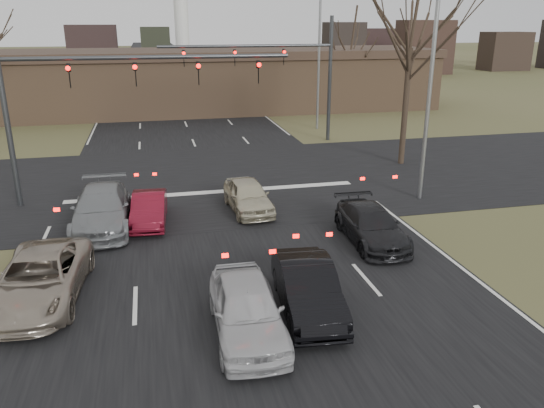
{
  "coord_description": "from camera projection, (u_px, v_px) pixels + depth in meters",
  "views": [
    {
      "loc": [
        -2.69,
        -10.8,
        7.62
      ],
      "look_at": [
        0.97,
        5.1,
        2.0
      ],
      "focal_mm": 35.0,
      "sensor_mm": 36.0,
      "label": 1
    }
  ],
  "objects": [
    {
      "name": "car_charcoal_sedan",
      "position": [
        371.0,
        225.0,
        19.21
      ],
      "size": [
        1.95,
        4.45,
        1.27
      ],
      "primitive_type": "imported",
      "rotation": [
        0.0,
        0.0,
        -0.04
      ],
      "color": "black",
      "rests_on": "ground"
    },
    {
      "name": "car_black_hatch",
      "position": [
        307.0,
        288.0,
        14.58
      ],
      "size": [
        1.84,
        4.33,
        1.39
      ],
      "primitive_type": "imported",
      "rotation": [
        0.0,
        0.0,
        -0.09
      ],
      "color": "black",
      "rests_on": "ground"
    },
    {
      "name": "building",
      "position": [
        201.0,
        80.0,
        47.57
      ],
      "size": [
        42.4,
        10.4,
        5.3
      ],
      "color": "brown",
      "rests_on": "ground"
    },
    {
      "name": "car_white_sedan",
      "position": [
        247.0,
        309.0,
        13.44
      ],
      "size": [
        1.85,
        4.34,
        1.46
      ],
      "primitive_type": "imported",
      "rotation": [
        0.0,
        0.0,
        -0.03
      ],
      "color": "#B9B9BB",
      "rests_on": "ground"
    },
    {
      "name": "streetlight_right_far",
      "position": [
        317.0,
        52.0,
        38.04
      ],
      "size": [
        2.34,
        0.25,
        10.0
      ],
      "color": "gray",
      "rests_on": "ground"
    },
    {
      "name": "ground",
      "position": [
        280.0,
        350.0,
        13.01
      ],
      "size": [
        360.0,
        360.0,
        0.0
      ],
      "primitive_type": "plane",
      "color": "#484B28",
      "rests_on": "ground"
    },
    {
      "name": "mast_arm_near",
      "position": [
        86.0,
        86.0,
        22.22
      ],
      "size": [
        12.12,
        0.24,
        8.0
      ],
      "color": "#383A3D",
      "rests_on": "ground"
    },
    {
      "name": "mast_arm_far",
      "position": [
        288.0,
        65.0,
        33.87
      ],
      "size": [
        11.12,
        0.24,
        8.0
      ],
      "color": "#383A3D",
      "rests_on": "ground"
    },
    {
      "name": "road_main",
      "position": [
        169.0,
        84.0,
        68.28
      ],
      "size": [
        14.0,
        300.0,
        0.02
      ],
      "primitive_type": "cube",
      "color": "black",
      "rests_on": "ground"
    },
    {
      "name": "car_grey_ahead",
      "position": [
        102.0,
        209.0,
        20.54
      ],
      "size": [
        2.14,
        5.25,
        1.52
      ],
      "primitive_type": "imported",
      "rotation": [
        0.0,
        0.0,
        -0.0
      ],
      "color": "gray",
      "rests_on": "ground"
    },
    {
      "name": "streetlight_right_near",
      "position": [
        427.0,
        73.0,
        22.27
      ],
      "size": [
        2.34,
        0.25,
        10.0
      ],
      "color": "gray",
      "rests_on": "ground"
    },
    {
      "name": "road_cross",
      "position": [
        209.0,
        180.0,
        26.82
      ],
      "size": [
        200.0,
        14.0,
        0.02
      ],
      "primitive_type": "cube",
      "color": "black",
      "rests_on": "ground"
    },
    {
      "name": "tree_right_far",
      "position": [
        352.0,
        30.0,
        46.17
      ],
      "size": [
        5.4,
        5.4,
        9.0
      ],
      "color": "black",
      "rests_on": "ground"
    },
    {
      "name": "car_silver_ahead",
      "position": [
        248.0,
        196.0,
        22.36
      ],
      "size": [
        1.82,
        4.03,
        1.34
      ],
      "primitive_type": "imported",
      "rotation": [
        0.0,
        0.0,
        0.06
      ],
      "color": "beige",
      "rests_on": "ground"
    },
    {
      "name": "car_red_ahead",
      "position": [
        149.0,
        209.0,
        20.99
      ],
      "size": [
        1.53,
        3.75,
        1.21
      ],
      "primitive_type": "imported",
      "rotation": [
        0.0,
        0.0,
        -0.07
      ],
      "color": "maroon",
      "rests_on": "ground"
    },
    {
      "name": "car_silver_suv",
      "position": [
        40.0,
        278.0,
        15.12
      ],
      "size": [
        2.69,
        5.16,
        1.39
      ],
      "primitive_type": "imported",
      "rotation": [
        0.0,
        0.0,
        -0.08
      ],
      "color": "gray",
      "rests_on": "ground"
    }
  ]
}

